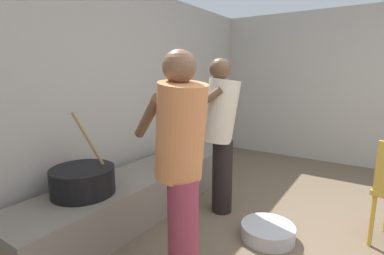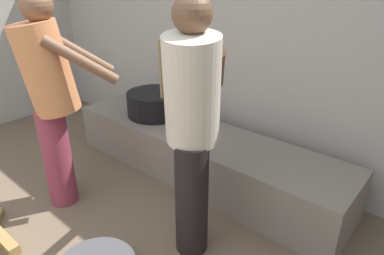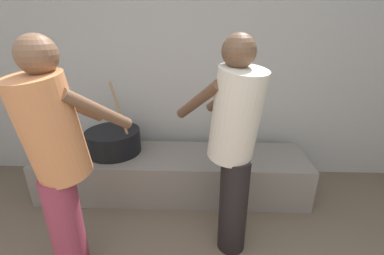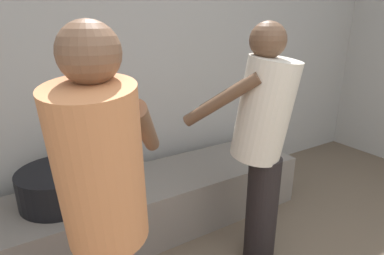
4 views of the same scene
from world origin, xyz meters
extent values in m
cube|color=#ADA8A0|center=(0.00, 2.65, 1.15)|extent=(5.76, 0.20, 2.31)
cube|color=slate|center=(-0.20, 2.13, 0.20)|extent=(2.51, 0.60, 0.41)
cylinder|color=black|center=(-0.77, 2.17, 0.52)|extent=(0.51, 0.51, 0.22)
cylinder|color=#937047|center=(-0.68, 2.17, 0.83)|extent=(0.21, 0.19, 0.51)
cylinder|color=black|center=(0.30, 1.45, 0.37)|extent=(0.20, 0.20, 0.73)
cylinder|color=beige|center=(0.29, 1.47, 1.03)|extent=(0.47, 0.48, 0.63)
sphere|color=brown|center=(0.28, 1.48, 1.42)|extent=(0.20, 0.20, 0.20)
cylinder|color=brown|center=(0.26, 1.73, 1.09)|extent=(0.32, 0.40, 0.34)
cylinder|color=brown|center=(0.04, 1.57, 1.09)|extent=(0.32, 0.40, 0.34)
cylinder|color=#D17F4C|center=(-0.74, 1.20, 1.03)|extent=(0.45, 0.48, 0.63)
sphere|color=brown|center=(-0.74, 1.21, 1.42)|extent=(0.20, 0.20, 0.20)
cylinder|color=brown|center=(-0.51, 1.33, 1.10)|extent=(0.29, 0.42, 0.34)
cylinder|color=brown|center=(-0.75, 1.46, 1.10)|extent=(0.29, 0.42, 0.34)
camera|label=1|loc=(-2.14, 0.20, 1.39)|focal=26.96mm
camera|label=2|loc=(1.38, 0.20, 1.58)|focal=31.26mm
camera|label=3|loc=(0.07, -0.08, 1.56)|focal=24.46mm
camera|label=4|loc=(-0.99, 0.20, 1.51)|focal=29.46mm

